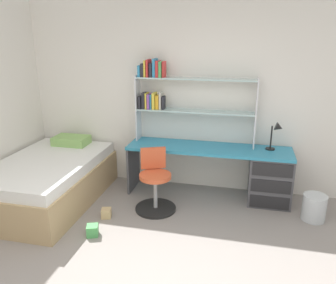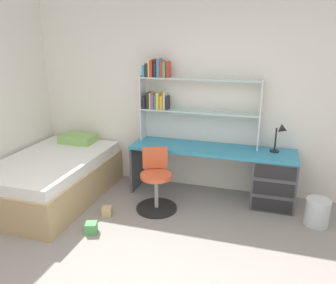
% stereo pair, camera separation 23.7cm
% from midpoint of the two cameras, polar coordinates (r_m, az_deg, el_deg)
% --- Properties ---
extents(room_shell, '(5.89, 6.21, 2.69)m').
position_cam_midpoint_polar(room_shell, '(3.91, -18.74, 4.99)').
color(room_shell, white).
rests_on(room_shell, ground_plane).
extents(desk, '(2.18, 0.54, 0.70)m').
position_cam_midpoint_polar(desk, '(4.61, 12.55, -4.99)').
color(desk, teal).
rests_on(desk, ground_plane).
extents(bookshelf_hutch, '(1.63, 0.22, 1.13)m').
position_cam_midpoint_polar(bookshelf_hutch, '(4.61, -0.29, 8.27)').
color(bookshelf_hutch, silver).
rests_on(bookshelf_hutch, desk).
extents(desk_lamp, '(0.20, 0.17, 0.38)m').
position_cam_midpoint_polar(desk_lamp, '(4.49, 16.49, 1.65)').
color(desk_lamp, black).
rests_on(desk_lamp, desk).
extents(swivel_chair, '(0.52, 0.52, 0.78)m').
position_cam_midpoint_polar(swivel_chair, '(4.31, -3.79, -7.54)').
color(swivel_chair, black).
rests_on(swivel_chair, ground_plane).
extents(bed_platform, '(1.20, 1.88, 0.70)m').
position_cam_midpoint_polar(bed_platform, '(4.82, -20.90, -6.11)').
color(bed_platform, tan).
rests_on(bed_platform, ground_plane).
extents(waste_bin, '(0.28, 0.28, 0.32)m').
position_cam_midpoint_polar(waste_bin, '(4.44, 22.03, -10.24)').
color(waste_bin, silver).
rests_on(waste_bin, ground_plane).
extents(toy_block_natural_0, '(0.14, 0.14, 0.11)m').
position_cam_midpoint_polar(toy_block_natural_0, '(4.30, -11.97, -11.70)').
color(toy_block_natural_0, tan).
rests_on(toy_block_natural_0, ground_plane).
extents(toy_block_green_2, '(0.16, 0.16, 0.12)m').
position_cam_midpoint_polar(toy_block_green_2, '(3.99, -14.35, -14.31)').
color(toy_block_green_2, '#479E51').
rests_on(toy_block_green_2, ground_plane).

